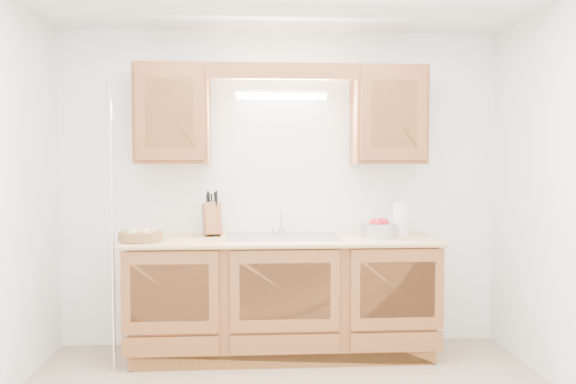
{
  "coord_description": "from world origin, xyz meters",
  "views": [
    {
      "loc": [
        -0.22,
        -3.0,
        1.46
      ],
      "look_at": [
        0.02,
        0.85,
        1.26
      ],
      "focal_mm": 35.0,
      "sensor_mm": 36.0,
      "label": 1
    }
  ],
  "objects": [
    {
      "name": "fruit_basket",
      "position": [
        -1.03,
        1.06,
        0.94
      ],
      "size": [
        0.36,
        0.36,
        0.1
      ],
      "rotation": [
        0.0,
        0.0,
        0.18
      ],
      "color": "#A27741",
      "rests_on": "countertop"
    },
    {
      "name": "base_cabinets",
      "position": [
        0.0,
        1.2,
        0.44
      ],
      "size": [
        2.2,
        0.6,
        0.86
      ],
      "primitive_type": "cube",
      "color": "brown",
      "rests_on": "ground"
    },
    {
      "name": "upper_cabinet_right",
      "position": [
        0.83,
        1.33,
        1.83
      ],
      "size": [
        0.55,
        0.33,
        0.75
      ],
      "primitive_type": "cube",
      "color": "brown",
      "rests_on": "room"
    },
    {
      "name": "valance",
      "position": [
        0.0,
        1.19,
        2.14
      ],
      "size": [
        2.2,
        0.05,
        0.12
      ],
      "primitive_type": "cube",
      "color": "brown",
      "rests_on": "room"
    },
    {
      "name": "fluorescent_fixture",
      "position": [
        0.0,
        1.42,
        2.0
      ],
      "size": [
        0.76,
        0.08,
        0.08
      ],
      "color": "white",
      "rests_on": "room"
    },
    {
      "name": "countertop",
      "position": [
        0.0,
        1.19,
        0.88
      ],
      "size": [
        2.3,
        0.63,
        0.04
      ],
      "primitive_type": "cube",
      "color": "tan",
      "rests_on": "base_cabinets"
    },
    {
      "name": "sponge",
      "position": [
        -0.54,
        1.44,
        0.91
      ],
      "size": [
        0.14,
        0.12,
        0.03
      ],
      "rotation": [
        0.0,
        0.0,
        -0.43
      ],
      "color": "#CC333F",
      "rests_on": "countertop"
    },
    {
      "name": "paper_towel",
      "position": [
        0.91,
        1.23,
        1.03
      ],
      "size": [
        0.15,
        0.15,
        0.31
      ],
      "rotation": [
        0.0,
        0.0,
        0.26
      ],
      "color": "silver",
      "rests_on": "countertop"
    },
    {
      "name": "apple_bowl",
      "position": [
        0.72,
        1.16,
        0.96
      ],
      "size": [
        0.32,
        0.32,
        0.14
      ],
      "rotation": [
        0.0,
        0.0,
        -0.16
      ],
      "color": "silver",
      "rests_on": "countertop"
    },
    {
      "name": "sink",
      "position": [
        0.0,
        1.21,
        0.83
      ],
      "size": [
        0.84,
        0.46,
        0.36
      ],
      "color": "#9E9EA3",
      "rests_on": "countertop"
    },
    {
      "name": "upper_cabinet_left",
      "position": [
        -0.83,
        1.33,
        1.83
      ],
      "size": [
        0.55,
        0.33,
        0.75
      ],
      "primitive_type": "cube",
      "color": "brown",
      "rests_on": "room"
    },
    {
      "name": "room",
      "position": [
        0.0,
        0.0,
        1.25
      ],
      "size": [
        3.52,
        3.5,
        2.5
      ],
      "color": "tan",
      "rests_on": "ground"
    },
    {
      "name": "soap_bottle",
      "position": [
        -0.54,
        1.36,
        1.01
      ],
      "size": [
        0.13,
        0.13,
        0.21
      ],
      "primitive_type": "imported",
      "rotation": [
        0.0,
        0.0,
        -0.4
      ],
      "color": "blue",
      "rests_on": "countertop"
    },
    {
      "name": "outlet_plate",
      "position": [
        0.95,
        1.49,
        1.15
      ],
      "size": [
        0.08,
        0.01,
        0.12
      ],
      "primitive_type": "cube",
      "color": "white",
      "rests_on": "room"
    },
    {
      "name": "wire_shelf_pole",
      "position": [
        -1.2,
        0.94,
        1.0
      ],
      "size": [
        0.03,
        0.03,
        2.0
      ],
      "primitive_type": "cylinder",
      "color": "silver",
      "rests_on": "ground"
    },
    {
      "name": "knife_block",
      "position": [
        -0.54,
        1.33,
        1.03
      ],
      "size": [
        0.17,
        0.23,
        0.36
      ],
      "rotation": [
        0.0,
        0.0,
        0.27
      ],
      "color": "brown",
      "rests_on": "countertop"
    },
    {
      "name": "orange_canister",
      "position": [
        -0.55,
        1.38,
        1.01
      ],
      "size": [
        0.08,
        0.08,
        0.22
      ],
      "rotation": [
        0.0,
        0.0,
        -0.06
      ],
      "color": "#D04E0B",
      "rests_on": "countertop"
    }
  ]
}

